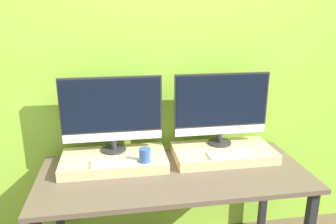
{
  "coord_description": "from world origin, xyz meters",
  "views": [
    {
      "loc": [
        -0.34,
        -1.47,
        1.73
      ],
      "look_at": [
        0.0,
        0.6,
        1.08
      ],
      "focal_mm": 35.0,
      "sensor_mm": 36.0,
      "label": 1
    }
  ],
  "objects_px": {
    "monitor_left": "(112,112)",
    "monitor_right": "(221,106)",
    "keyboard_left": "(114,163)",
    "keyboard_right": "(229,155)",
    "mug": "(145,155)"
  },
  "relations": [
    {
      "from": "keyboard_left",
      "to": "keyboard_right",
      "type": "bearing_deg",
      "value": 0.0
    },
    {
      "from": "mug",
      "to": "keyboard_right",
      "type": "relative_size",
      "value": 0.32
    },
    {
      "from": "mug",
      "to": "monitor_right",
      "type": "height_order",
      "value": "monitor_right"
    },
    {
      "from": "keyboard_left",
      "to": "mug",
      "type": "relative_size",
      "value": 3.17
    },
    {
      "from": "keyboard_right",
      "to": "mug",
      "type": "bearing_deg",
      "value": 180.0
    },
    {
      "from": "monitor_right",
      "to": "mug",
      "type": "bearing_deg",
      "value": -159.41
    },
    {
      "from": "keyboard_left",
      "to": "keyboard_right",
      "type": "distance_m",
      "value": 0.75
    },
    {
      "from": "keyboard_left",
      "to": "monitor_right",
      "type": "height_order",
      "value": "monitor_right"
    },
    {
      "from": "monitor_left",
      "to": "mug",
      "type": "bearing_deg",
      "value": -47.3
    },
    {
      "from": "monitor_left",
      "to": "monitor_right",
      "type": "relative_size",
      "value": 1.0
    },
    {
      "from": "monitor_right",
      "to": "keyboard_right",
      "type": "height_order",
      "value": "monitor_right"
    },
    {
      "from": "keyboard_left",
      "to": "keyboard_right",
      "type": "xyz_separation_m",
      "value": [
        0.75,
        0.0,
        0.0
      ]
    },
    {
      "from": "mug",
      "to": "keyboard_right",
      "type": "distance_m",
      "value": 0.55
    },
    {
      "from": "monitor_right",
      "to": "monitor_left",
      "type": "bearing_deg",
      "value": 180.0
    },
    {
      "from": "monitor_left",
      "to": "keyboard_right",
      "type": "distance_m",
      "value": 0.82
    }
  ]
}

